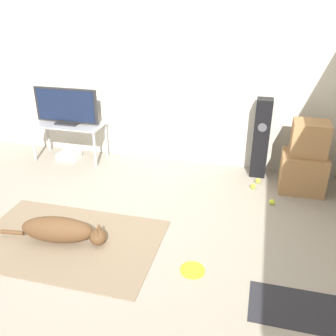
% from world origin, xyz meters
% --- Properties ---
extents(ground_plane, '(12.00, 12.00, 0.00)m').
position_xyz_m(ground_plane, '(0.00, 0.00, 0.00)').
color(ground_plane, '#9E9384').
extents(wall_back, '(8.00, 0.06, 2.55)m').
position_xyz_m(wall_back, '(0.00, 2.10, 1.27)').
color(wall_back, beige).
rests_on(wall_back, ground_plane).
extents(area_rug, '(1.82, 1.18, 0.01)m').
position_xyz_m(area_rug, '(-0.28, -0.13, 0.01)').
color(area_rug, '#847056').
rests_on(area_rug, ground_plane).
extents(dog, '(1.08, 0.32, 0.27)m').
position_xyz_m(dog, '(-0.33, -0.15, 0.14)').
color(dog, brown).
rests_on(dog, area_rug).
extents(frisbee, '(0.22, 0.22, 0.03)m').
position_xyz_m(frisbee, '(1.01, -0.24, 0.01)').
color(frisbee, yellow).
rests_on(frisbee, ground_plane).
extents(cardboard_box_lower, '(0.53, 0.44, 0.48)m').
position_xyz_m(cardboard_box_lower, '(2.03, 1.59, 0.24)').
color(cardboard_box_lower, '#A87A4C').
rests_on(cardboard_box_lower, ground_plane).
extents(cardboard_box_upper, '(0.42, 0.34, 0.41)m').
position_xyz_m(cardboard_box_upper, '(2.04, 1.60, 0.68)').
color(cardboard_box_upper, '#A87A4C').
rests_on(cardboard_box_upper, cardboard_box_lower).
extents(floor_speaker, '(0.20, 0.21, 1.05)m').
position_xyz_m(floor_speaker, '(1.49, 1.87, 0.52)').
color(floor_speaker, black).
rests_on(floor_speaker, ground_plane).
extents(tv_stand, '(1.02, 0.46, 0.54)m').
position_xyz_m(tv_stand, '(-1.20, 1.74, 0.47)').
color(tv_stand, '#A8A8AD').
rests_on(tv_stand, ground_plane).
extents(tv, '(0.93, 0.20, 0.51)m').
position_xyz_m(tv, '(-1.20, 1.74, 0.79)').
color(tv, '#232326').
rests_on(tv, tv_stand).
extents(tennis_ball_by_boxes, '(0.07, 0.07, 0.07)m').
position_xyz_m(tennis_ball_by_boxes, '(1.69, 1.12, 0.03)').
color(tennis_ball_by_boxes, '#C6E033').
rests_on(tennis_ball_by_boxes, ground_plane).
extents(tennis_ball_near_speaker, '(0.07, 0.07, 0.07)m').
position_xyz_m(tennis_ball_near_speaker, '(1.45, 1.45, 0.03)').
color(tennis_ball_near_speaker, '#C6E033').
rests_on(tennis_ball_near_speaker, ground_plane).
extents(tennis_ball_loose_on_carpet, '(0.07, 0.07, 0.07)m').
position_xyz_m(tennis_ball_loose_on_carpet, '(1.51, 1.63, 0.03)').
color(tennis_ball_loose_on_carpet, '#C6E033').
rests_on(tennis_ball_loose_on_carpet, ground_plane).
extents(game_console, '(0.30, 0.26, 0.09)m').
position_xyz_m(game_console, '(-1.24, 1.73, 0.05)').
color(game_console, white).
rests_on(game_console, ground_plane).
extents(door_mat, '(0.79, 0.45, 0.01)m').
position_xyz_m(door_mat, '(1.91, -0.46, 0.00)').
color(door_mat, '#28282D').
rests_on(door_mat, ground_plane).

